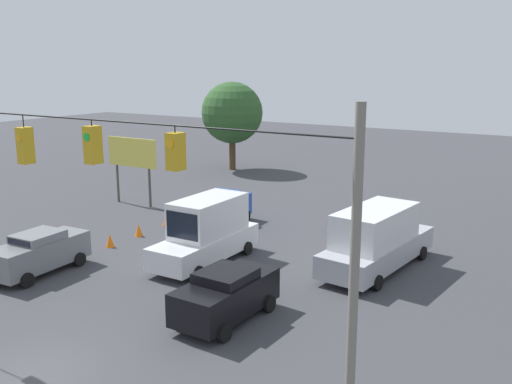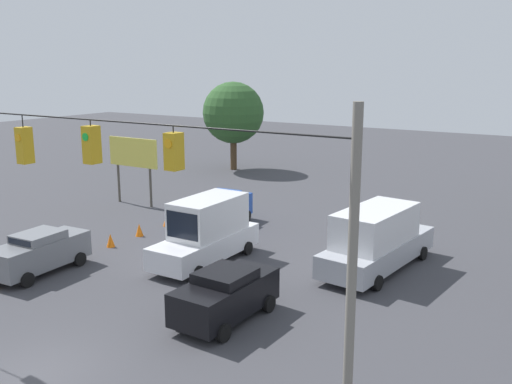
{
  "view_description": "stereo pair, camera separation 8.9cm",
  "coord_description": "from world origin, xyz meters",
  "px_view_note": "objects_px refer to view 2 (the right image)",
  "views": [
    {
      "loc": [
        -13.6,
        9.49,
        8.99
      ],
      "look_at": [
        -1.46,
        -10.03,
        3.85
      ],
      "focal_mm": 40.0,
      "sensor_mm": 36.0,
      "label": 1
    },
    {
      "loc": [
        -13.67,
        9.45,
        8.99
      ],
      "look_at": [
        -1.46,
        -10.03,
        3.85
      ],
      "focal_mm": 40.0,
      "sensor_mm": 36.0,
      "label": 2
    }
  ],
  "objects_px": {
    "traffic_cone_fourth": "(111,240)",
    "tree_horizon_right": "(233,113)",
    "overhead_signal_span": "(29,193)",
    "traffic_cone_fifth": "(139,230)",
    "box_truck_white_withflow_mid": "(207,231)",
    "traffic_cone_second": "(40,264)",
    "sedan_black_crossing_near": "(226,294)",
    "traffic_cone_third": "(78,250)",
    "traffic_cone_farthest": "(167,220)",
    "sedan_blue_withflow_far": "(222,208)",
    "roadside_billboard": "(133,157)",
    "box_truck_silver_oncoming_far": "(377,239)",
    "sedan_grey_parked_shoulder": "(40,252)"
  },
  "relations": [
    {
      "from": "box_truck_white_withflow_mid",
      "to": "box_truck_silver_oncoming_far",
      "type": "xyz_separation_m",
      "value": [
        -7.04,
        -3.19,
        -0.07
      ]
    },
    {
      "from": "sedan_black_crossing_near",
      "to": "box_truck_white_withflow_mid",
      "type": "bearing_deg",
      "value": -47.1
    },
    {
      "from": "traffic_cone_fourth",
      "to": "tree_horizon_right",
      "type": "height_order",
      "value": "tree_horizon_right"
    },
    {
      "from": "box_truck_white_withflow_mid",
      "to": "sedan_black_crossing_near",
      "type": "distance_m",
      "value": 6.35
    },
    {
      "from": "traffic_cone_third",
      "to": "traffic_cone_fifth",
      "type": "xyz_separation_m",
      "value": [
        -0.09,
        -4.06,
        0.0
      ]
    },
    {
      "from": "traffic_cone_fifth",
      "to": "tree_horizon_right",
      "type": "xyz_separation_m",
      "value": [
        6.98,
        -19.22,
        4.6
      ]
    },
    {
      "from": "traffic_cone_farthest",
      "to": "sedan_grey_parked_shoulder",
      "type": "bearing_deg",
      "value": 91.56
    },
    {
      "from": "box_truck_silver_oncoming_far",
      "to": "tree_horizon_right",
      "type": "bearing_deg",
      "value": -41.58
    },
    {
      "from": "traffic_cone_fifth",
      "to": "roadside_billboard",
      "type": "bearing_deg",
      "value": -44.48
    },
    {
      "from": "overhead_signal_span",
      "to": "sedan_black_crossing_near",
      "type": "relative_size",
      "value": 4.48
    },
    {
      "from": "roadside_billboard",
      "to": "box_truck_white_withflow_mid",
      "type": "bearing_deg",
      "value": 149.05
    },
    {
      "from": "traffic_cone_third",
      "to": "tree_horizon_right",
      "type": "relative_size",
      "value": 0.09
    },
    {
      "from": "box_truck_white_withflow_mid",
      "to": "roadside_billboard",
      "type": "bearing_deg",
      "value": -30.95
    },
    {
      "from": "overhead_signal_span",
      "to": "tree_horizon_right",
      "type": "bearing_deg",
      "value": -65.31
    },
    {
      "from": "traffic_cone_farthest",
      "to": "traffic_cone_fourth",
      "type": "bearing_deg",
      "value": 91.52
    },
    {
      "from": "traffic_cone_fourth",
      "to": "traffic_cone_farthest",
      "type": "bearing_deg",
      "value": -88.48
    },
    {
      "from": "sedan_grey_parked_shoulder",
      "to": "traffic_cone_fifth",
      "type": "bearing_deg",
      "value": -88.28
    },
    {
      "from": "box_truck_silver_oncoming_far",
      "to": "overhead_signal_span",
      "type": "bearing_deg",
      "value": 68.61
    },
    {
      "from": "box_truck_white_withflow_mid",
      "to": "traffic_cone_second",
      "type": "height_order",
      "value": "box_truck_white_withflow_mid"
    },
    {
      "from": "traffic_cone_third",
      "to": "traffic_cone_fifth",
      "type": "height_order",
      "value": "same"
    },
    {
      "from": "box_truck_silver_oncoming_far",
      "to": "traffic_cone_fifth",
      "type": "xyz_separation_m",
      "value": [
        12.58,
        1.87,
        -1.07
      ]
    },
    {
      "from": "traffic_cone_farthest",
      "to": "box_truck_white_withflow_mid",
      "type": "bearing_deg",
      "value": 147.26
    },
    {
      "from": "sedan_black_crossing_near",
      "to": "roadside_billboard",
      "type": "height_order",
      "value": "roadside_billboard"
    },
    {
      "from": "sedan_black_crossing_near",
      "to": "traffic_cone_second",
      "type": "xyz_separation_m",
      "value": [
        9.86,
        0.33,
        -0.63
      ]
    },
    {
      "from": "traffic_cone_third",
      "to": "traffic_cone_fourth",
      "type": "xyz_separation_m",
      "value": [
        -0.16,
        -1.91,
        0.0
      ]
    },
    {
      "from": "traffic_cone_farthest",
      "to": "tree_horizon_right",
      "type": "xyz_separation_m",
      "value": [
        6.94,
        -16.95,
        4.6
      ]
    },
    {
      "from": "traffic_cone_second",
      "to": "tree_horizon_right",
      "type": "relative_size",
      "value": 0.09
    },
    {
      "from": "overhead_signal_span",
      "to": "traffic_cone_third",
      "type": "relative_size",
      "value": 28.68
    },
    {
      "from": "box_truck_silver_oncoming_far",
      "to": "traffic_cone_farthest",
      "type": "xyz_separation_m",
      "value": [
        12.62,
        -0.4,
        -1.07
      ]
    },
    {
      "from": "box_truck_silver_oncoming_far",
      "to": "traffic_cone_third",
      "type": "distance_m",
      "value": 14.03
    },
    {
      "from": "traffic_cone_farthest",
      "to": "roadside_billboard",
      "type": "distance_m",
      "value": 6.58
    },
    {
      "from": "roadside_billboard",
      "to": "tree_horizon_right",
      "type": "height_order",
      "value": "tree_horizon_right"
    },
    {
      "from": "traffic_cone_fourth",
      "to": "roadside_billboard",
      "type": "height_order",
      "value": "roadside_billboard"
    },
    {
      "from": "overhead_signal_span",
      "to": "sedan_blue_withflow_far",
      "type": "relative_size",
      "value": 4.63
    },
    {
      "from": "sedan_black_crossing_near",
      "to": "traffic_cone_farthest",
      "type": "bearing_deg",
      "value": -39.75
    },
    {
      "from": "tree_horizon_right",
      "to": "traffic_cone_third",
      "type": "bearing_deg",
      "value": 106.49
    },
    {
      "from": "overhead_signal_span",
      "to": "sedan_blue_withflow_far",
      "type": "height_order",
      "value": "overhead_signal_span"
    },
    {
      "from": "sedan_grey_parked_shoulder",
      "to": "roadside_billboard",
      "type": "distance_m",
      "value": 12.96
    },
    {
      "from": "sedan_black_crossing_near",
      "to": "overhead_signal_span",
      "type": "bearing_deg",
      "value": 65.77
    },
    {
      "from": "traffic_cone_fourth",
      "to": "traffic_cone_second",
      "type": "bearing_deg",
      "value": 88.8
    },
    {
      "from": "sedan_black_crossing_near",
      "to": "traffic_cone_third",
      "type": "bearing_deg",
      "value": -10.79
    },
    {
      "from": "traffic_cone_third",
      "to": "sedan_blue_withflow_far",
      "type": "bearing_deg",
      "value": -107.35
    },
    {
      "from": "traffic_cone_second",
      "to": "traffic_cone_third",
      "type": "bearing_deg",
      "value": -88.06
    },
    {
      "from": "box_truck_silver_oncoming_far",
      "to": "traffic_cone_second",
      "type": "height_order",
      "value": "box_truck_silver_oncoming_far"
    },
    {
      "from": "box_truck_white_withflow_mid",
      "to": "traffic_cone_fifth",
      "type": "height_order",
      "value": "box_truck_white_withflow_mid"
    },
    {
      "from": "overhead_signal_span",
      "to": "traffic_cone_fifth",
      "type": "distance_m",
      "value": 14.72
    },
    {
      "from": "sedan_grey_parked_shoulder",
      "to": "traffic_cone_farthest",
      "type": "xyz_separation_m",
      "value": [
        0.24,
        -8.68,
        -0.63
      ]
    },
    {
      "from": "overhead_signal_span",
      "to": "traffic_cone_fifth",
      "type": "relative_size",
      "value": 28.68
    },
    {
      "from": "box_truck_white_withflow_mid",
      "to": "sedan_black_crossing_near",
      "type": "relative_size",
      "value": 1.39
    },
    {
      "from": "sedan_blue_withflow_far",
      "to": "sedan_grey_parked_shoulder",
      "type": "bearing_deg",
      "value": 77.78
    }
  ]
}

